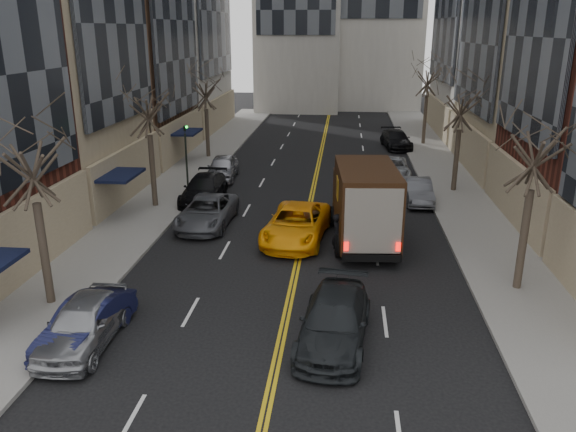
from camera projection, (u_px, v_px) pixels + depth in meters
name	position (u px, v px, depth m)	size (l,w,h in m)	color
sidewalk_left	(185.00, 176.00, 38.84)	(4.00, 66.00, 0.15)	slate
sidewalk_right	(451.00, 183.00, 37.12)	(4.00, 66.00, 0.15)	slate
tree_lf_near	(27.00, 139.00, 18.93)	(3.20, 3.20, 8.41)	#382D23
tree_lf_mid	(146.00, 91.00, 30.13)	(3.20, 3.20, 8.91)	#382D23
tree_lf_far	(205.00, 80.00, 42.58)	(3.20, 3.20, 8.12)	#382D23
tree_rt_near	(539.00, 127.00, 20.02)	(3.20, 3.20, 8.71)	#382D23
tree_rt_mid	(463.00, 92.00, 33.31)	(3.20, 3.20, 8.32)	#382D23
tree_rt_far	(429.00, 66.00, 47.27)	(3.20, 3.20, 9.11)	#382D23
traffic_signal	(186.00, 153.00, 33.09)	(0.29, 0.26, 4.70)	black
ups_truck	(364.00, 204.00, 26.48)	(3.29, 7.17, 3.82)	black
observer_sedan	(334.00, 321.00, 18.24)	(2.66, 5.44, 1.52)	black
taxi	(296.00, 224.00, 27.08)	(2.71, 5.89, 1.64)	#FFA20A
pedestrian	(337.00, 234.00, 25.28)	(0.70, 0.46, 1.93)	black
parked_lf_a	(84.00, 322.00, 18.09)	(1.87, 4.65, 1.58)	#9A9DA2
parked_lf_b	(86.00, 323.00, 18.22)	(1.50, 4.30, 1.42)	black
parked_lf_c	(207.00, 212.00, 29.11)	(2.46, 5.34, 1.48)	#4B4D52
parked_lf_d	(204.00, 189.00, 33.16)	(2.13, 5.23, 1.52)	black
parked_lf_e	(223.00, 168.00, 38.11)	(1.86, 4.62, 1.57)	#9A9BA1
parked_rt_a	(418.00, 191.00, 32.98)	(1.47, 4.22, 1.39)	#53555C
parked_rt_b	(393.00, 168.00, 38.56)	(2.21, 4.80, 1.33)	#B3B7BB
parked_rt_c	(396.00, 140.00, 47.88)	(2.08, 5.12, 1.48)	black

